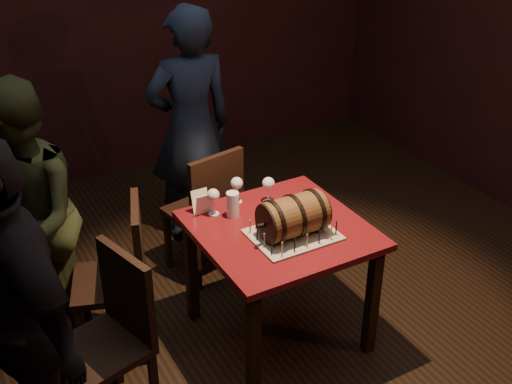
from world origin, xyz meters
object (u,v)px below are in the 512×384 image
chair_left_rear (123,271)px  person_left_front (17,319)px  pub_table (280,244)px  person_left_rear (26,220)px  wine_glass_left (213,196)px  chair_back (208,207)px  pint_of_ale (233,205)px  wine_glass_mid (237,184)px  person_back (190,128)px  chair_left_front (113,330)px  wine_glass_right (268,184)px  barrel_cake (293,216)px

chair_left_rear → person_left_front: person_left_front is taller
pub_table → person_left_rear: 1.40m
wine_glass_left → pub_table: bearing=-49.5°
person_left_rear → chair_back: bearing=103.1°
pint_of_ale → wine_glass_mid: bearing=54.0°
person_left_rear → person_left_front: (-0.21, -0.89, 0.05)m
wine_glass_mid → chair_back: 0.51m
pub_table → wine_glass_mid: (-0.08, 0.36, 0.23)m
pub_table → person_back: bearing=88.1°
wine_glass_left → pint_of_ale: (0.08, -0.07, -0.05)m
wine_glass_left → chair_left_front: size_ratio=0.17×
pub_table → wine_glass_right: wine_glass_right is taller
wine_glass_mid → person_left_rear: person_left_rear is taller
pub_table → chair_back: (-0.09, 0.74, -0.12)m
wine_glass_left → wine_glass_mid: 0.19m
chair_left_front → person_left_rear: bearing=104.5°
wine_glass_mid → person_left_front: size_ratio=0.10×
pint_of_ale → person_left_front: person_left_front is taller
chair_back → wine_glass_mid: bearing=-88.2°
chair_back → person_left_front: person_left_front is taller
barrel_cake → wine_glass_mid: (-0.09, 0.47, -0.01)m
wine_glass_left → chair_back: size_ratio=0.17×
wine_glass_mid → person_back: person_back is taller
pint_of_ale → barrel_cake: bearing=-61.1°
wine_glass_right → chair_back: size_ratio=0.17×
person_back → chair_left_front: bearing=57.3°
pint_of_ale → person_left_rear: 1.13m
pint_of_ale → person_left_rear: bearing=156.1°
wine_glass_right → chair_left_rear: chair_left_rear is taller
wine_glass_right → person_left_front: 1.58m
person_left_front → chair_left_front: bearing=89.2°
person_back → person_left_front: bearing=49.8°
wine_glass_right → barrel_cake: bearing=-100.3°
barrel_cake → pint_of_ale: barrel_cake is taller
barrel_cake → wine_glass_right: barrel_cake is taller
chair_left_front → person_left_front: 0.53m
chair_left_rear → person_left_rear: person_left_rear is taller
person_back → wine_glass_right: bearing=96.8°
wine_glass_left → person_back: 1.02m
wine_glass_left → chair_left_rear: bearing=175.4°
barrel_cake → chair_left_rear: bearing=151.0°
chair_back → chair_left_rear: size_ratio=1.00×
wine_glass_left → wine_glass_mid: size_ratio=1.00×
chair_left_front → person_back: bearing=52.8°
pub_table → pint_of_ale: bearing=127.0°
chair_left_rear → chair_left_front: size_ratio=1.00×
pint_of_ale → chair_back: 0.60m
wine_glass_left → pint_of_ale: size_ratio=1.07×
chair_back → barrel_cake: bearing=-83.1°
wine_glass_left → wine_glass_mid: bearing=18.4°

